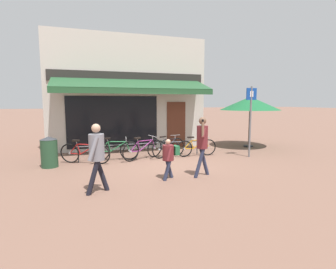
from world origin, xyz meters
name	(u,v)px	position (x,y,z in m)	size (l,w,h in m)	color
ground_plane	(165,163)	(0.00, 0.00, 0.00)	(160.00, 160.00, 0.00)	brown
shop_front	(125,94)	(-0.59, 4.53, 2.50)	(7.03, 4.56, 5.00)	beige
bike_rack_rail	(142,145)	(-0.57, 1.08, 0.49)	(4.63, 0.04, 0.57)	#47494F
bicycle_red	(85,153)	(-2.62, 0.83, 0.37)	(1.66, 0.96, 0.85)	black
bicycle_green	(115,150)	(-1.59, 1.03, 0.38)	(1.73, 0.52, 0.84)	black
bicycle_purple	(143,149)	(-0.58, 0.87, 0.38)	(1.68, 0.85, 0.85)	black
bicycle_black	(169,147)	(0.47, 1.03, 0.37)	(1.59, 0.87, 0.85)	black
bicycle_orange	(196,147)	(1.51, 0.75, 0.35)	(1.66, 0.52, 0.79)	black
pedestrian_adult	(202,140)	(0.51, -1.81, 1.05)	(0.56, 0.53, 1.70)	#282D47
pedestrian_child	(169,155)	(-0.46, -1.77, 0.68)	(0.51, 0.55, 1.12)	#282D47
pedestrian_second_adult	(97,151)	(-2.39, -2.28, 0.98)	(0.55, 0.58, 1.63)	black
litter_bin	(49,152)	(-3.72, 0.69, 0.50)	(0.53, 0.53, 1.01)	#23472D
parking_sign	(251,115)	(3.39, 0.00, 1.63)	(0.44, 0.07, 2.68)	slate
cafe_parasol	(250,103)	(4.76, 1.96, 2.03)	(2.73, 2.73, 2.34)	#4C3D2D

